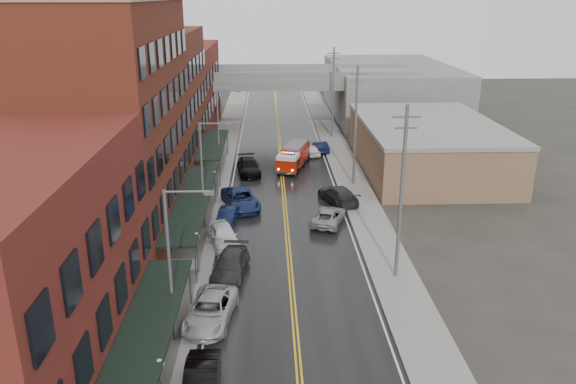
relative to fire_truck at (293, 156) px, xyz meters
name	(u,v)px	position (x,y,z in m)	size (l,w,h in m)	color
road	(284,202)	(-1.33, -11.04, -1.38)	(11.00, 160.00, 0.02)	black
sidewalk_left	(206,203)	(-8.63, -11.04, -1.32)	(3.00, 160.00, 0.15)	slate
sidewalk_right	(362,201)	(5.97, -11.04, -1.32)	(3.00, 160.00, 0.15)	slate
curb_left	(224,203)	(-6.98, -11.04, -1.32)	(0.30, 160.00, 0.15)	gray
curb_right	(345,201)	(4.32, -11.04, -1.32)	(0.30, 160.00, 0.15)	gray
brick_building_a	(10,283)	(-14.63, -37.04, 4.61)	(9.00, 18.00, 12.00)	maroon
brick_building_b	(112,126)	(-14.63, -18.04, 7.61)	(9.00, 20.00, 18.00)	#5D2518
brick_building_c	(156,103)	(-14.63, -0.54, 6.11)	(9.00, 15.00, 15.00)	#5A291B
brick_building_far	(181,91)	(-14.63, 16.96, 4.61)	(9.00, 20.00, 12.00)	maroon
tan_building	(427,148)	(14.67, -1.04, 1.11)	(14.00, 22.00, 5.00)	brown
right_far_block	(390,90)	(16.67, 28.96, 2.61)	(18.00, 30.00, 8.00)	slate
awning_0	(144,337)	(-8.82, -37.04, 1.60)	(2.60, 16.00, 3.09)	black
awning_1	(193,199)	(-8.82, -18.04, 1.60)	(2.60, 18.00, 3.09)	black
awning_2	(213,144)	(-8.81, -0.54, 1.59)	(2.60, 13.00, 3.09)	black
globe_lamp_0	(160,375)	(-7.73, -39.04, 0.92)	(0.44, 0.44, 3.12)	#59595B
globe_lamp_1	(197,244)	(-7.73, -25.04, 0.92)	(0.44, 0.44, 3.12)	#59595B
globe_lamp_2	(215,180)	(-7.73, -11.04, 0.92)	(0.44, 0.44, 3.12)	#59595B
street_lamp_0	(174,258)	(-7.87, -33.04, 3.79)	(2.64, 0.22, 9.00)	#59595B
street_lamp_1	(205,169)	(-7.87, -17.04, 3.79)	(2.64, 0.22, 9.00)	#59595B
street_lamp_2	(220,125)	(-7.87, -1.04, 3.79)	(2.64, 0.22, 9.00)	#59595B
utility_pole_0	(402,191)	(5.87, -26.04, 4.91)	(1.80, 0.24, 12.00)	#59595B
utility_pole_1	(356,124)	(5.87, -6.04, 4.91)	(1.80, 0.24, 12.00)	#59595B
utility_pole_2	(333,91)	(5.87, 13.96, 4.91)	(1.80, 0.24, 12.00)	#59595B
overpass	(278,86)	(-1.33, 20.96, 4.59)	(40.00, 10.00, 7.50)	slate
fire_truck	(293,156)	(0.00, 0.00, 0.00)	(4.32, 7.38, 2.57)	#AF1A08
parked_car_left_1	(201,383)	(-6.13, -37.69, -0.62)	(1.63, 4.66, 1.54)	black
parked_car_left_2	(210,310)	(-6.33, -31.09, -0.63)	(2.53, 5.48, 1.52)	#ADB0B5
parked_car_left_3	(230,265)	(-5.48, -25.34, -0.62)	(2.17, 5.33, 1.55)	#2B2B2E
parked_car_left_4	(223,236)	(-6.33, -20.37, -0.55)	(1.98, 4.92, 1.68)	white
parked_car_left_5	(227,216)	(-6.33, -15.99, -0.73)	(1.40, 4.01, 1.32)	black
parked_car_left_6	(241,199)	(-5.36, -12.24, -0.56)	(2.75, 5.96, 1.66)	navy
parked_car_left_7	(249,167)	(-4.93, -1.92, -0.59)	(2.25, 5.53, 1.60)	black
parked_car_right_0	(329,216)	(2.27, -16.25, -0.71)	(2.27, 4.92, 1.37)	gray
parked_car_right_1	(338,195)	(3.67, -11.24, -0.60)	(2.21, 5.44, 1.58)	#252628
parked_car_right_2	(310,150)	(2.27, 5.16, -0.73)	(1.57, 3.90, 1.33)	white
parked_car_right_3	(321,147)	(3.67, 6.76, -0.73)	(1.40, 4.02, 1.32)	black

